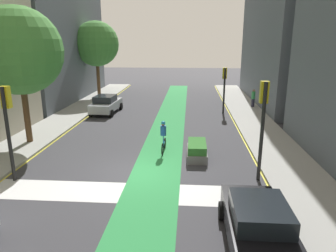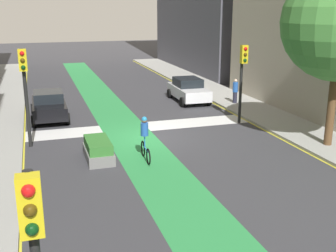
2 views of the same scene
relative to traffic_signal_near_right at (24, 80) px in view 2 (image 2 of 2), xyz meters
The scene contains 14 objects.
ground_plane 6.47m from the traffic_signal_near_right, behind, with size 120.00×120.00×0.00m, color #38383D.
bike_lane_paint 5.68m from the traffic_signal_near_right, behind, with size 2.40×60.00×0.01m, color #2D8C47.
crosswalk_band 6.71m from the traffic_signal_near_right, 162.63° to the right, with size 12.00×1.80×0.01m, color silver.
sidewalk_left 13.52m from the traffic_signal_near_right, behind, with size 3.00×60.00×0.15m, color #9E9E99.
curb_stripe_left 12.08m from the traffic_signal_near_right, behind, with size 0.16×60.00×0.01m, color yellow.
curb_stripe_right 3.15m from the traffic_signal_near_right, 34.27° to the left, with size 0.16×60.00×0.01m, color yellow.
traffic_signal_near_right is the anchor object (origin of this frame).
traffic_signal_near_left 11.09m from the traffic_signal_near_right, behind, with size 0.35×0.52×4.27m.
traffic_signal_far_right 13.49m from the traffic_signal_near_right, 91.02° to the left, with size 0.35×0.52×3.93m.
car_white_left_near 12.61m from the traffic_signal_near_right, 145.77° to the right, with size 2.11×4.24×1.57m.
car_black_right_near 5.60m from the traffic_signal_near_right, 102.11° to the right, with size 2.03×4.20×1.57m.
cyclist_in_lane 5.99m from the traffic_signal_near_right, 145.71° to the left, with size 0.32×1.73×1.86m.
pedestrian_sidewalk_left_a 13.90m from the traffic_signal_near_right, 158.52° to the right, with size 0.34×0.34×1.56m.
median_planter 4.60m from the traffic_signal_near_right, 137.57° to the left, with size 1.06×2.26×0.85m.
Camera 2 is at (5.20, 19.28, 6.25)m, focal length 45.37 mm.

